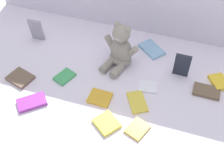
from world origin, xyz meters
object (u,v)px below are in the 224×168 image
book_case_1 (32,102)px  book_case_12 (182,65)px  book_case_10 (137,102)px  book_case_2 (107,123)px  book_case_4 (219,82)px  book_case_0 (152,49)px  book_case_9 (137,129)px  book_case_8 (206,91)px  teddy_bear (120,50)px  book_case_11 (148,87)px  book_case_3 (100,98)px  book_case_5 (65,77)px  book_case_6 (20,78)px  book_case_7 (36,30)px

book_case_1 → book_case_12: bearing=81.7°
book_case_1 → book_case_10: bearing=67.8°
book_case_2 → book_case_10: (0.10, 0.16, -0.00)m
book_case_1 → book_case_4: bearing=75.3°
book_case_0 → book_case_4: 0.39m
book_case_0 → book_case_1: book_case_1 is taller
book_case_9 → book_case_8: bearing=-109.4°
teddy_bear → book_case_10: (0.15, -0.23, -0.08)m
book_case_1 → book_case_11: 0.55m
teddy_bear → book_case_3: bearing=-77.6°
book_case_11 → book_case_5: bearing=90.9°
book_case_1 → book_case_8: same height
book_case_1 → book_case_6: 0.17m
book_case_6 → book_case_11: size_ratio=1.26×
book_case_4 → book_case_7: 1.00m
book_case_0 → book_case_9: (0.06, -0.51, -0.00)m
book_case_3 → book_case_7: 0.56m
book_case_10 → book_case_9: bearing=75.1°
book_case_12 → book_case_9: bearing=-106.6°
book_case_0 → book_case_3: 0.43m
book_case_2 → book_case_7: size_ratio=0.77×
book_case_1 → book_case_8: (0.76, 0.31, -0.00)m
teddy_bear → book_case_1: size_ratio=1.84×
book_case_6 → book_case_0: bearing=-37.5°
book_case_3 → book_case_10: (0.17, 0.03, -0.00)m
book_case_5 → book_case_8: 0.69m
book_case_6 → book_case_10: (0.59, 0.03, -0.00)m
book_case_6 → book_case_11: bearing=-60.1°
book_case_3 → book_case_11: (0.20, 0.14, -0.00)m
book_case_4 → book_case_9: size_ratio=1.03×
book_case_8 → teddy_bear: bearing=-98.3°
book_case_5 → book_case_4: bearing=37.3°
book_case_2 → book_case_5: (-0.29, 0.20, -0.00)m
teddy_bear → book_case_5: 0.31m
book_case_5 → book_case_8: bearing=32.1°
book_case_2 → book_case_3: book_case_2 is taller
book_case_5 → book_case_9: 0.46m
book_case_0 → book_case_1: bearing=179.2°
book_case_11 → book_case_12: bearing=-53.1°
book_case_4 → book_case_11: size_ratio=1.09×
book_case_1 → book_case_4: size_ratio=1.32×
book_case_2 → book_case_3: size_ratio=1.00×
book_case_0 → teddy_bear: bearing=175.9°
book_case_2 → book_case_11: book_case_2 is taller
book_case_8 → book_case_10: bearing=-61.2°
teddy_bear → book_case_12: size_ratio=1.81×
book_case_3 → book_case_5: size_ratio=1.05×
book_case_7 → book_case_12: (0.80, -0.03, -0.00)m
book_case_7 → book_case_8: (0.94, -0.11, -0.06)m
book_case_5 → book_case_9: size_ratio=1.02×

